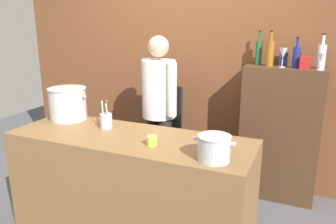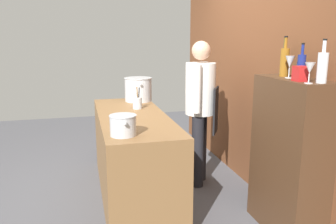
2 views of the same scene
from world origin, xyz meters
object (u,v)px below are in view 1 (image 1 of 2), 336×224
Objects in this scene: chef at (159,105)px; stockpot_large at (68,104)px; wine_bottle_clear at (322,56)px; spice_tin_red at (305,63)px; wine_bottle_amber at (270,53)px; wine_glass_wide at (322,58)px; wine_bottle_cobalt at (296,56)px; spice_tin_navy at (284,59)px; utensil_crock at (106,120)px; butter_jar at (152,141)px; wine_glass_short at (283,54)px; stockpot_small at (214,148)px; wine_bottle_green at (259,52)px.

chef is 0.90m from stockpot_large.
wine_bottle_clear is 0.17m from spice_tin_red.
chef is 1.20m from wine_bottle_amber.
wine_bottle_clear is 0.11m from wine_glass_wide.
wine_bottle_amber is (-0.24, 0.00, 0.02)m from wine_bottle_cobalt.
spice_tin_navy is (-0.34, 0.19, -0.04)m from wine_glass_wide.
utensil_crock is (-0.18, -0.70, 0.01)m from chef.
stockpot_large is at bearing -155.31° from spice_tin_red.
butter_jar is 1.65m from wine_bottle_cobalt.
wine_glass_short is (1.13, 0.35, 0.53)m from chef.
butter_jar is at bearing 170.97° from stockpot_small.
butter_jar is 0.43× the size of wine_glass_short.
chef reaches higher than wine_glass_wide.
wine_bottle_cobalt reaches higher than spice_tin_red.
wine_bottle_green is at bearing 168.02° from wine_bottle_cobalt.
wine_glass_wide is 1.32× the size of spice_tin_red.
stockpot_large is 1.63× the size of utensil_crock.
chef is 5.81× the size of wine_bottle_cobalt.
wine_glass_wide is (1.65, 0.99, 0.50)m from utensil_crock.
wine_bottle_amber is at bearing -141.17° from spice_tin_navy.
wine_bottle_amber reaches higher than utensil_crock.
stockpot_large reaches higher than butter_jar.
wine_bottle_clear reaches higher than butter_jar.
chef is 1.40m from wine_bottle_cobalt.
spice_tin_navy is at bearing 140.48° from spice_tin_red.
wine_bottle_cobalt is 0.24m from wine_bottle_amber.
chef is 1.31m from spice_tin_navy.
spice_tin_red reaches higher than utensil_crock.
stockpot_small is at bearing -96.11° from wine_bottle_amber.
wine_bottle_green reaches higher than butter_jar.
butter_jar is 1.63m from spice_tin_red.
spice_tin_red is at bearing 33.71° from utensil_crock.
spice_tin_navy reaches higher than stockpot_large.
chef is 5.74× the size of stockpot_small.
spice_tin_red is (0.20, -0.04, -0.07)m from wine_glass_short.
stockpot_large is 2.23m from spice_tin_red.
spice_tin_red is (1.99, 0.92, 0.38)m from stockpot_large.
stockpot_large is 2.19m from wine_bottle_cobalt.
stockpot_small is at bearing -100.36° from spice_tin_navy.
wine_glass_short is 0.14m from spice_tin_navy.
wine_glass_wide is at bearing -15.74° from wine_bottle_green.
wine_bottle_cobalt reaches higher than utensil_crock.
stockpot_small is at bearing -14.12° from stockpot_large.
stockpot_large is at bearing -148.80° from spice_tin_navy.
wine_bottle_green is 0.58m from wine_bottle_clear.
wine_bottle_clear is 2.74× the size of spice_tin_red.
wine_bottle_green is (1.07, 1.15, 0.52)m from utensil_crock.
wine_glass_short reaches higher than butter_jar.
spice_tin_navy is (0.24, 0.03, -0.06)m from wine_bottle_green.
utensil_crock is 0.75× the size of wine_bottle_green.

